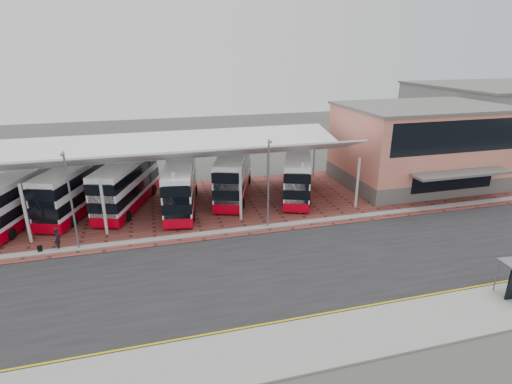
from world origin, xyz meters
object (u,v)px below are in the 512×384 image
bus_2 (127,184)px  bus_4 (234,174)px  pedestrian (58,238)px  bus_5 (297,175)px  bus_3 (181,186)px  terminal (421,145)px  bus_1 (76,188)px  bus_0 (17,199)px

bus_2 → bus_4: (11.04, 0.37, 0.04)m
bus_2 → pedestrian: bus_2 is taller
bus_5 → pedestrian: size_ratio=6.22×
bus_2 → bus_5: bearing=15.7°
bus_3 → bus_5: (12.56, 0.41, -0.01)m
terminal → bus_2: bearing=178.6°
bus_1 → pedestrian: bearing=-73.9°
bus_2 → bus_1: bearing=-160.4°
terminal → bus_0: size_ratio=1.63×
bus_1 → bus_0: bearing=-142.3°
bus_1 → pedestrian: size_ratio=6.40×
bus_5 → pedestrian: (-22.99, -6.81, -1.39)m
bus_0 → bus_1: bearing=35.6°
bus_3 → pedestrian: 12.32m
bus_0 → bus_2: bearing=26.5°
bus_0 → bus_1: (4.79, 1.59, 0.11)m
terminal → bus_4: bearing=176.9°
bus_4 → pedestrian: size_ratio=6.58×
bus_1 → bus_2: size_ratio=0.99×
bus_1 → bus_2: (4.78, -0.03, 0.03)m
bus_0 → bus_5: (27.31, 0.25, 0.05)m
bus_0 → pedestrian: (4.32, -6.57, -1.34)m
bus_5 → bus_1: bearing=-162.0°
bus_5 → bus_4: bearing=-172.7°
bus_2 → bus_5: 17.79m
bus_2 → bus_3: bearing=1.5°
terminal → bus_0: (-42.83, -0.74, -2.34)m
bus_0 → bus_4: (20.60, 1.93, 0.17)m
bus_2 → pedestrian: size_ratio=6.46×
bus_1 → terminal: bearing=18.1°
terminal → bus_4: 22.37m
bus_1 → bus_3: (9.96, -1.75, -0.05)m
bus_5 → terminal: bearing=23.2°
terminal → bus_0: 42.90m
bus_0 → bus_3: (14.75, -0.16, 0.06)m
bus_0 → bus_4: bus_4 is taller
terminal → bus_4: (-22.23, 1.19, -2.17)m
pedestrian → bus_0: bearing=26.6°
bus_1 → bus_3: size_ratio=1.02×
bus_0 → terminal: bearing=18.2°
bus_1 → bus_3: 10.11m
terminal → bus_1: 38.12m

